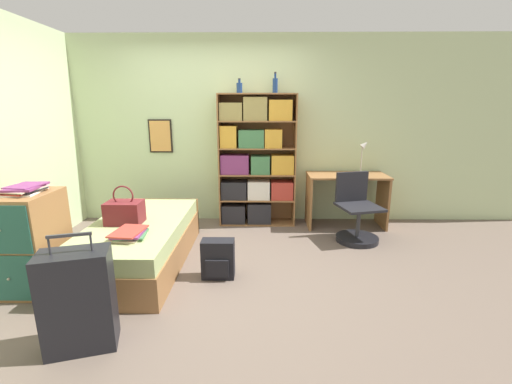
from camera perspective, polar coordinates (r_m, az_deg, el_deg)
The scene contains 15 objects.
ground_plane at distance 3.81m, azimuth -9.27°, elevation -11.67°, with size 14.00×14.00×0.00m, color #66564C.
wall_back at distance 4.99m, azimuth -6.78°, elevation 10.03°, with size 10.00×0.09×2.60m.
bed at distance 3.90m, azimuth -18.74°, elevation -7.92°, with size 0.93×1.86×0.47m.
handbag at distance 3.76m, azimuth -21.05°, elevation -3.11°, with size 0.36×0.25×0.40m.
book_stack_on_bed at distance 3.37m, azimuth -20.34°, elevation -6.56°, with size 0.31×0.38×0.07m.
suitcase at distance 2.73m, azimuth -27.49°, elevation -15.78°, with size 0.51×0.38×0.84m.
dresser at distance 3.75m, azimuth -33.82°, elevation -6.90°, with size 0.52×0.59×0.90m.
magazine_pile_on_dresser at distance 3.62m, azimuth -34.10°, elevation 0.42°, with size 0.31×0.39×0.07m.
bookcase at distance 4.77m, azimuth -0.20°, elevation 5.10°, with size 1.06×0.33×1.81m.
bottle_green at distance 4.77m, azimuth -2.78°, elevation 16.97°, with size 0.08×0.08×0.19m.
bottle_brown at distance 4.78m, azimuth 3.21°, elevation 17.34°, with size 0.07×0.07×0.27m.
desk at distance 4.90m, azimuth 14.81°, elevation 0.17°, with size 1.07×0.53×0.74m.
desk_lamp at distance 4.95m, azimuth 17.52°, elevation 6.61°, with size 0.15×0.10×0.47m.
desk_chair at distance 4.47m, azimuth 16.39°, elevation -4.52°, with size 0.57×0.57×0.84m.
backpack at distance 3.43m, azimuth -6.34°, elevation -11.07°, with size 0.32×0.20×0.39m.
Camera 1 is at (0.65, -3.38, 1.64)m, focal length 24.00 mm.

